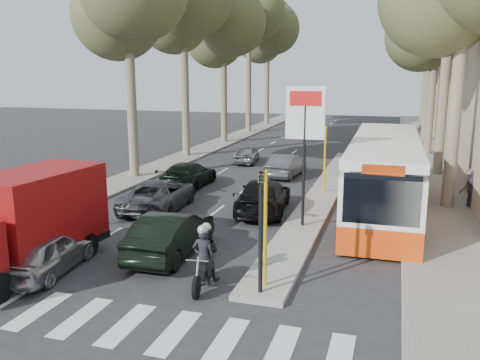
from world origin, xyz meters
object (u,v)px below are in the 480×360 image
Objects in this scene: dark_hatchback at (171,234)px; motorcycle at (205,256)px; city_bus at (384,173)px; silver_hatchback at (47,252)px; red_truck at (26,220)px.

motorcycle is (1.97, -1.93, 0.11)m from dark_hatchback.
silver_hatchback is at bearing -133.88° from city_bus.
city_bus is 5.78× the size of motorcycle.
city_bus is at bearing 56.72° from motorcycle.
city_bus reaches higher than dark_hatchback.
motorcycle is at bearing 133.95° from dark_hatchback.
silver_hatchback is at bearing 39.12° from dark_hatchback.
dark_hatchback is 0.76× the size of red_truck.
red_truck is 0.47× the size of city_bus.
silver_hatchback is at bearing 3.98° from red_truck.
dark_hatchback is 4.58m from red_truck.
motorcycle is at bearing -116.70° from city_bus.
red_truck reaches higher than motorcycle.
city_bus reaches higher than silver_hatchback.
motorcycle is (4.97, 0.65, 0.19)m from silver_hatchback.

